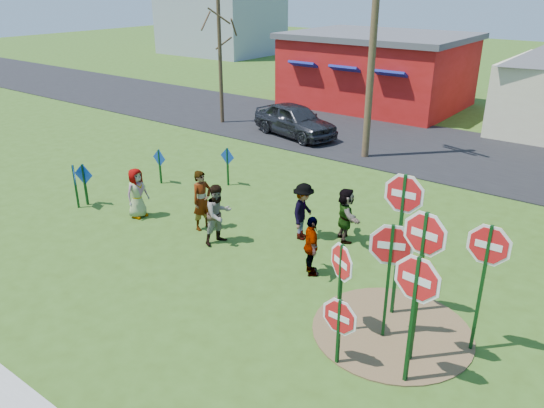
{
  "coord_description": "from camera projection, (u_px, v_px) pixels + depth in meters",
  "views": [
    {
      "loc": [
        7.89,
        -9.51,
        6.53
      ],
      "look_at": [
        0.48,
        0.32,
        1.32
      ],
      "focal_mm": 35.0,
      "sensor_mm": 36.0,
      "label": 1
    }
  ],
  "objects": [
    {
      "name": "distant_building",
      "position": [
        220.0,
        9.0,
        49.94
      ],
      "size": [
        10.0,
        8.0,
        8.0
      ],
      "primitive_type": "cube",
      "color": "#8C939E",
      "rests_on": "ground"
    },
    {
      "name": "stop_sign_f",
      "position": [
        416.0,
        290.0,
        8.63
      ],
      "size": [
        1.13,
        0.13,
        2.64
      ],
      "rotation": [
        0.0,
        0.0,
        -0.1
      ],
      "color": "#103D18",
      "rests_on": "ground"
    },
    {
      "name": "red_building",
      "position": [
        377.0,
        69.0,
        29.43
      ],
      "size": [
        9.4,
        7.69,
        3.9
      ],
      "color": "#9F130F",
      "rests_on": "ground"
    },
    {
      "name": "ground",
      "position": [
        250.0,
        250.0,
        13.91
      ],
      "size": [
        120.0,
        120.0,
        0.0
      ],
      "primitive_type": "plane",
      "color": "#335117",
      "rests_on": "ground"
    },
    {
      "name": "person_d",
      "position": [
        303.0,
        212.0,
        14.24
      ],
      "size": [
        0.83,
        1.14,
        1.59
      ],
      "primitive_type": "imported",
      "rotation": [
        0.0,
        0.0,
        1.82
      ],
      "color": "#323237",
      "rests_on": "ground"
    },
    {
      "name": "blue_diamond_a",
      "position": [
        75.0,
        181.0,
        16.16
      ],
      "size": [
        0.62,
        0.33,
        1.4
      ],
      "rotation": [
        0.0,
        0.0,
        -0.47
      ],
      "color": "#103D18",
      "rests_on": "ground"
    },
    {
      "name": "suv",
      "position": [
        295.0,
        120.0,
        23.67
      ],
      "size": [
        4.56,
        2.69,
        1.46
      ],
      "primitive_type": "imported",
      "rotation": [
        0.0,
        0.0,
        1.33
      ],
      "color": "#2C2D31",
      "rests_on": "road"
    },
    {
      "name": "stop_sign_a",
      "position": [
        341.0,
        270.0,
        10.12
      ],
      "size": [
        0.91,
        0.51,
        2.1
      ],
      "rotation": [
        0.0,
        0.0,
        -0.5
      ],
      "color": "#103D18",
      "rests_on": "ground"
    },
    {
      "name": "stop_sign_c",
      "position": [
        422.0,
        254.0,
        9.0
      ],
      "size": [
        1.08,
        0.14,
        3.16
      ],
      "rotation": [
        0.0,
        0.0,
        -0.11
      ],
      "color": "#103D18",
      "rests_on": "ground"
    },
    {
      "name": "dirt_patch",
      "position": [
        392.0,
        331.0,
        10.68
      ],
      "size": [
        3.2,
        3.2,
        0.03
      ],
      "primitive_type": "cylinder",
      "color": "brown",
      "rests_on": "ground"
    },
    {
      "name": "blue_diamond_c",
      "position": [
        160.0,
        162.0,
        18.18
      ],
      "size": [
        0.62,
        0.06,
        1.23
      ],
      "rotation": [
        0.0,
        0.0,
        -0.02
      ],
      "color": "#103D18",
      "rests_on": "ground"
    },
    {
      "name": "person_f",
      "position": [
        346.0,
        215.0,
        14.14
      ],
      "size": [
        1.29,
        1.31,
        1.5
      ],
      "primitive_type": "imported",
      "rotation": [
        0.0,
        0.0,
        2.34
      ],
      "color": "#1F5134",
      "rests_on": "ground"
    },
    {
      "name": "person_b",
      "position": [
        202.0,
        200.0,
        14.78
      ],
      "size": [
        0.5,
        0.68,
        1.72
      ],
      "primitive_type": "imported",
      "rotation": [
        0.0,
        0.0,
        1.43
      ],
      "color": "#2D726D",
      "rests_on": "ground"
    },
    {
      "name": "stop_sign_g",
      "position": [
        390.0,
        256.0,
        9.85
      ],
      "size": [
        1.06,
        0.46,
        2.59
      ],
      "rotation": [
        0.0,
        0.0,
        0.4
      ],
      "color": "#103D18",
      "rests_on": "ground"
    },
    {
      "name": "utility_pole",
      "position": [
        373.0,
        36.0,
        19.37
      ],
      "size": [
        2.11,
        0.72,
        8.85
      ],
      "rotation": [
        0.0,
        0.0,
        -0.28
      ],
      "color": "#4C3823",
      "rests_on": "ground"
    },
    {
      "name": "person_a",
      "position": [
        137.0,
        193.0,
        15.58
      ],
      "size": [
        0.49,
        0.75,
        1.51
      ],
      "primitive_type": "imported",
      "rotation": [
        0.0,
        0.0,
        1.59
      ],
      "color": "#414386",
      "rests_on": "ground"
    },
    {
      "name": "stop_sign_e",
      "position": [
        339.0,
        320.0,
        9.43
      ],
      "size": [
        0.97,
        0.07,
        1.5
      ],
      "rotation": [
        0.0,
        0.0,
        -0.03
      ],
      "color": "#103D18",
      "rests_on": "ground"
    },
    {
      "name": "bare_tree_west",
      "position": [
        219.0,
        40.0,
        24.75
      ],
      "size": [
        1.8,
        1.8,
        6.1
      ],
      "color": "#382819",
      "rests_on": "ground"
    },
    {
      "name": "road",
      "position": [
        422.0,
        147.0,
        22.36
      ],
      "size": [
        120.0,
        7.5,
        0.04
      ],
      "primitive_type": "cube",
      "color": "black",
      "rests_on": "ground"
    },
    {
      "name": "stop_sign_b",
      "position": [
        402.0,
        210.0,
        10.33
      ],
      "size": [
        1.09,
        0.1,
        3.28
      ],
      "rotation": [
        0.0,
        0.0,
        0.07
      ],
      "color": "#103D18",
      "rests_on": "ground"
    },
    {
      "name": "person_e",
      "position": [
        311.0,
        246.0,
        12.47
      ],
      "size": [
        0.87,
        0.89,
        1.5
      ],
      "primitive_type": "imported",
      "rotation": [
        0.0,
        0.0,
        2.32
      ],
      "color": "#512F61",
      "rests_on": "ground"
    },
    {
      "name": "blue_diamond_b",
      "position": [
        84.0,
        180.0,
        16.39
      ],
      "size": [
        0.67,
        0.19,
        1.35
      ],
      "rotation": [
        0.0,
        0.0,
        0.25
      ],
      "color": "#103D18",
      "rests_on": "ground"
    },
    {
      "name": "person_c",
      "position": [
        218.0,
        214.0,
        13.98
      ],
      "size": [
        0.79,
        0.92,
        1.65
      ],
      "primitive_type": "imported",
      "rotation": [
        0.0,
        0.0,
        1.35
      ],
      "color": "brown",
      "rests_on": "ground"
    },
    {
      "name": "stop_sign_d",
      "position": [
        487.0,
        257.0,
        9.38
      ],
      "size": [
        1.05,
        0.07,
        2.77
      ],
      "rotation": [
        0.0,
        0.0,
        0.02
      ],
      "color": "#103D18",
      "rests_on": "ground"
    },
    {
      "name": "blue_diamond_d",
      "position": [
        228.0,
        162.0,
        17.98
      ],
      "size": [
        0.61,
        0.06,
        1.34
      ],
      "rotation": [
        0.0,
        0.0,
        -0.02
      ],
      "color": "#103D18",
      "rests_on": "ground"
    }
  ]
}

